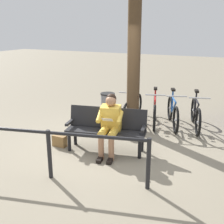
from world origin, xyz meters
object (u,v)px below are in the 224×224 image
bicycle_purple (155,111)px  bicycle_silver (133,109)px  bench (107,126)px  tree_trunk (134,63)px  litter_bin (108,110)px  handbag (60,141)px  bicycle_red (173,112)px  bicycle_green (196,115)px  person_reading (110,122)px

bicycle_purple → bicycle_silver: same height
bench → tree_trunk: tree_trunk is taller
litter_bin → bicycle_silver: size_ratio=0.52×
bench → handbag: 1.09m
bench → bicycle_purple: 1.98m
bicycle_red → handbag: bearing=-60.8°
litter_bin → bicycle_green: size_ratio=0.53×
bicycle_red → bicycle_silver: (1.04, 0.13, 0.00)m
handbag → bicycle_silver: (-0.81, -2.15, 0.24)m
bench → litter_bin: 1.40m
bicycle_green → bicycle_red: same height
litter_bin → bicycle_green: 2.18m
handbag → bicycle_red: (-1.85, -2.29, 0.24)m
handbag → tree_trunk: bearing=-120.7°
litter_bin → bicycle_purple: 1.22m
bicycle_purple → bicycle_green: bearing=81.1°
tree_trunk → bicycle_purple: size_ratio=2.01×
bicycle_red → bicycle_purple: (0.46, 0.07, 0.00)m
litter_bin → bicycle_purple: bearing=-146.8°
bench → bicycle_purple: bearing=-114.0°
handbag → litter_bin: litter_bin is taller
bicycle_red → bicycle_purple: same height
litter_bin → bench: bearing=115.4°
bicycle_green → bicycle_silver: 1.60m
tree_trunk → bicycle_purple: tree_trunk is taller
bench → person_reading: size_ratio=1.39×
bicycle_green → bicycle_purple: bearing=-97.9°
bench → litter_bin: (0.60, -1.26, -0.07)m
handbag → bicycle_silver: bicycle_silver is taller
bicycle_purple → litter_bin: bearing=-73.7°
bench → tree_trunk: (-0.02, -1.39, 1.13)m
bicycle_purple → handbag: bearing=-49.1°
bench → litter_bin: bench is taller
tree_trunk → bench: bearing=89.1°
bench → bicycle_green: bearing=-136.3°
person_reading → litter_bin: bearing=-73.9°
tree_trunk → bicycle_purple: (-0.39, -0.54, -1.27)m
person_reading → bicycle_purple: person_reading is taller
litter_bin → bicycle_red: (-1.47, -0.74, -0.08)m
person_reading → bicycle_purple: bearing=-109.3°
handbag → bicycle_silver: bearing=-110.6°
handbag → bicycle_red: 2.95m
handbag → bicycle_purple: 2.62m
tree_trunk → bicycle_silver: tree_trunk is taller
handbag → tree_trunk: size_ratio=0.09×
person_reading → bicycle_silver: 2.05m
person_reading → bicycle_red: bearing=-120.6°
bench → bicycle_green: (-1.42, -2.07, -0.15)m
bench → tree_trunk: bearing=-102.7°
bench → bicycle_silver: bearing=-96.7°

